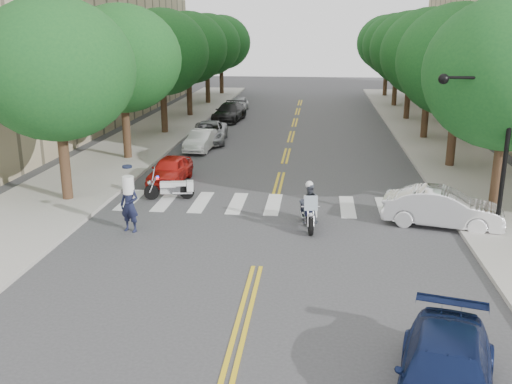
# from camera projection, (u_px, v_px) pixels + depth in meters

# --- Properties ---
(ground) EXTENTS (140.00, 140.00, 0.00)m
(ground) POSITION_uv_depth(u_px,v_px,m) (257.00, 267.00, 17.85)
(ground) COLOR #38383A
(ground) RESTS_ON ground
(sidewalk_left) EXTENTS (5.00, 60.00, 0.15)m
(sidewalk_left) POSITION_uv_depth(u_px,v_px,m) (155.00, 133.00, 39.81)
(sidewalk_left) COLOR #9E9991
(sidewalk_left) RESTS_ON ground
(sidewalk_right) EXTENTS (5.00, 60.00, 0.15)m
(sidewalk_right) POSITION_uv_depth(u_px,v_px,m) (434.00, 138.00, 37.85)
(sidewalk_right) COLOR #9E9991
(sidewalk_right) RESTS_ON ground
(tree_l_0) EXTENTS (6.40, 6.40, 8.45)m
(tree_l_0) POSITION_uv_depth(u_px,v_px,m) (56.00, 70.00, 22.93)
(tree_l_0) COLOR #382316
(tree_l_0) RESTS_ON ground
(tree_l_1) EXTENTS (6.40, 6.40, 8.45)m
(tree_l_1) POSITION_uv_depth(u_px,v_px,m) (122.00, 59.00, 30.57)
(tree_l_1) COLOR #382316
(tree_l_1) RESTS_ON ground
(tree_l_2) EXTENTS (6.40, 6.40, 8.45)m
(tree_l_2) POSITION_uv_depth(u_px,v_px,m) (161.00, 52.00, 38.20)
(tree_l_2) COLOR #382316
(tree_l_2) RESTS_ON ground
(tree_l_3) EXTENTS (6.40, 6.40, 8.45)m
(tree_l_3) POSITION_uv_depth(u_px,v_px,m) (188.00, 48.00, 45.84)
(tree_l_3) COLOR #382316
(tree_l_3) RESTS_ON ground
(tree_l_4) EXTENTS (6.40, 6.40, 8.45)m
(tree_l_4) POSITION_uv_depth(u_px,v_px,m) (207.00, 45.00, 53.48)
(tree_l_4) COLOR #382316
(tree_l_4) RESTS_ON ground
(tree_l_5) EXTENTS (6.40, 6.40, 8.45)m
(tree_l_5) POSITION_uv_depth(u_px,v_px,m) (221.00, 43.00, 61.11)
(tree_l_5) COLOR #382316
(tree_l_5) RESTS_ON ground
(tree_r_0) EXTENTS (6.40, 6.40, 8.45)m
(tree_r_0) POSITION_uv_depth(u_px,v_px,m) (510.00, 74.00, 21.12)
(tree_r_0) COLOR #382316
(tree_r_0) RESTS_ON ground
(tree_r_1) EXTENTS (6.40, 6.40, 8.45)m
(tree_r_1) POSITION_uv_depth(u_px,v_px,m) (460.00, 61.00, 28.75)
(tree_r_1) COLOR #382316
(tree_r_1) RESTS_ON ground
(tree_r_2) EXTENTS (6.40, 6.40, 8.45)m
(tree_r_2) POSITION_uv_depth(u_px,v_px,m) (430.00, 54.00, 36.39)
(tree_r_2) COLOR #382316
(tree_r_2) RESTS_ON ground
(tree_r_3) EXTENTS (6.40, 6.40, 8.45)m
(tree_r_3) POSITION_uv_depth(u_px,v_px,m) (411.00, 49.00, 44.02)
(tree_r_3) COLOR #382316
(tree_r_3) RESTS_ON ground
(tree_r_4) EXTENTS (6.40, 6.40, 8.45)m
(tree_r_4) POSITION_uv_depth(u_px,v_px,m) (398.00, 46.00, 51.66)
(tree_r_4) COLOR #382316
(tree_r_4) RESTS_ON ground
(tree_r_5) EXTENTS (6.40, 6.40, 8.45)m
(tree_r_5) POSITION_uv_depth(u_px,v_px,m) (388.00, 43.00, 59.29)
(tree_r_5) COLOR #382316
(tree_r_5) RESTS_ON ground
(traffic_signal_pole) EXTENTS (2.82, 0.42, 6.00)m
(traffic_signal_pole) POSITION_uv_depth(u_px,v_px,m) (494.00, 134.00, 19.35)
(traffic_signal_pole) COLOR black
(traffic_signal_pole) RESTS_ON ground
(motorcycle_police) EXTENTS (0.81, 2.22, 1.80)m
(motorcycle_police) POSITION_uv_depth(u_px,v_px,m) (309.00, 206.00, 21.17)
(motorcycle_police) COLOR black
(motorcycle_police) RESTS_ON ground
(motorcycle_parked) EXTENTS (2.16, 0.81, 1.41)m
(motorcycle_parked) POSITION_uv_depth(u_px,v_px,m) (174.00, 188.00, 24.71)
(motorcycle_parked) COLOR black
(motorcycle_parked) RESTS_ON ground
(officer_standing) EXTENTS (0.83, 0.66, 2.00)m
(officer_standing) POSITION_uv_depth(u_px,v_px,m) (130.00, 205.00, 20.67)
(officer_standing) COLOR #161931
(officer_standing) RESTS_ON ground
(convertible) EXTENTS (4.60, 2.52, 1.44)m
(convertible) POSITION_uv_depth(u_px,v_px,m) (443.00, 208.00, 21.27)
(convertible) COLOR white
(convertible) RESTS_ON ground
(sedan_blue) EXTENTS (2.95, 4.94, 1.34)m
(sedan_blue) POSITION_uv_depth(u_px,v_px,m) (445.00, 376.00, 11.13)
(sedan_blue) COLOR #101C45
(sedan_blue) RESTS_ON ground
(parked_car_a) EXTENTS (1.72, 3.80, 1.26)m
(parked_car_a) POSITION_uv_depth(u_px,v_px,m) (170.00, 170.00, 27.28)
(parked_car_a) COLOR #B41913
(parked_car_a) RESTS_ON ground
(parked_car_b) EXTENTS (1.57, 3.83, 1.23)m
(parked_car_b) POSITION_uv_depth(u_px,v_px,m) (201.00, 140.00, 34.39)
(parked_car_b) COLOR white
(parked_car_b) RESTS_ON ground
(parked_car_c) EXTENTS (2.63, 4.93, 1.32)m
(parked_car_c) POSITION_uv_depth(u_px,v_px,m) (209.00, 132.00, 36.82)
(parked_car_c) COLOR #95979B
(parked_car_c) RESTS_ON ground
(parked_car_d) EXTENTS (2.46, 5.03, 1.41)m
(parked_car_d) POSITION_uv_depth(u_px,v_px,m) (229.00, 112.00, 45.03)
(parked_car_d) COLOR black
(parked_car_d) RESTS_ON ground
(parked_car_e) EXTENTS (1.58, 3.73, 1.26)m
(parked_car_e) POSITION_uv_depth(u_px,v_px,m) (239.00, 104.00, 50.36)
(parked_car_e) COLOR #A1A1A6
(parked_car_e) RESTS_ON ground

